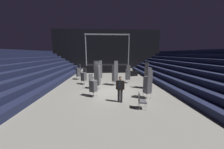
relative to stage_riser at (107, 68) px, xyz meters
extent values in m
cube|color=gray|center=(0.00, -10.85, -0.74)|extent=(22.00, 30.00, 0.10)
cube|color=black|center=(0.00, 4.15, 3.31)|extent=(22.00, 0.30, 8.00)
cube|color=#191E38|center=(-5.38, -9.85, -0.46)|extent=(0.75, 24.00, 0.45)
cube|color=#191E38|center=(-6.12, -9.85, -0.01)|extent=(0.75, 24.00, 0.45)
cube|color=#191E38|center=(-6.88, -9.85, 0.44)|extent=(0.75, 24.00, 0.45)
cube|color=#191E38|center=(-7.62, -9.85, 0.89)|extent=(0.75, 24.00, 0.45)
cube|color=#191E38|center=(-8.38, -9.85, 1.34)|extent=(0.75, 24.00, 0.45)
cube|color=#191E38|center=(-9.12, -9.85, 1.79)|extent=(0.75, 24.00, 0.45)
cube|color=#191E38|center=(5.38, -9.85, -0.46)|extent=(0.75, 24.00, 0.45)
cube|color=#191E38|center=(6.12, -9.85, -0.01)|extent=(0.75, 24.00, 0.45)
cube|color=#191E38|center=(6.88, -9.85, 0.44)|extent=(0.75, 24.00, 0.45)
cube|color=#191E38|center=(7.62, -9.85, 0.89)|extent=(0.75, 24.00, 0.45)
cube|color=#191E38|center=(8.38, -9.85, 1.34)|extent=(0.75, 24.00, 0.45)
cube|color=#191E38|center=(9.12, -9.85, 1.79)|extent=(0.75, 24.00, 0.45)
cube|color=#191E38|center=(9.88, -9.85, 2.24)|extent=(0.75, 24.00, 0.45)
cube|color=#191E38|center=(10.62, -9.85, 2.69)|extent=(0.75, 24.00, 0.45)
cube|color=black|center=(0.00, 0.03, -0.08)|extent=(7.41, 3.25, 1.21)
cylinder|color=#9EA0A8|center=(-3.46, -1.35, 2.98)|extent=(0.16, 0.16, 4.92)
cylinder|color=#9EA0A8|center=(3.46, -1.35, 2.98)|extent=(0.16, 0.16, 4.92)
cube|color=#9EA0A8|center=(0.00, -1.35, 5.44)|extent=(7.11, 0.20, 0.20)
cylinder|color=black|center=(-3.21, -1.35, 5.22)|extent=(0.18, 0.18, 0.22)
cylinder|color=black|center=(-1.07, -1.35, 5.22)|extent=(0.18, 0.18, 0.22)
cylinder|color=black|center=(1.07, -1.35, 5.22)|extent=(0.18, 0.18, 0.22)
cylinder|color=black|center=(3.21, -1.35, 5.22)|extent=(0.18, 0.18, 0.22)
cylinder|color=black|center=(0.75, -13.06, -0.26)|extent=(0.15, 0.15, 0.86)
cylinder|color=black|center=(0.58, -13.00, -0.26)|extent=(0.15, 0.15, 0.86)
cube|color=silver|center=(0.65, -13.09, 0.47)|extent=(0.20, 0.15, 0.61)
cube|color=black|center=(0.66, -13.03, 0.47)|extent=(0.45, 0.34, 0.61)
cube|color=navy|center=(0.63, -13.14, 0.54)|extent=(0.06, 0.03, 0.39)
cylinder|color=black|center=(0.89, -13.10, 0.48)|extent=(0.12, 0.12, 0.56)
cylinder|color=black|center=(0.44, -12.96, 0.48)|extent=(0.12, 0.12, 0.56)
sphere|color=tan|center=(0.66, -13.03, 0.91)|extent=(0.20, 0.20, 0.20)
sphere|color=black|center=(0.66, -13.03, 0.97)|extent=(0.16, 0.16, 0.16)
cylinder|color=#B2B5BA|center=(-2.48, -8.72, -0.49)|extent=(0.02, 0.02, 0.40)
cylinder|color=#B2B5BA|center=(-2.81, -8.53, -0.49)|extent=(0.02, 0.02, 0.40)
cylinder|color=#B2B5BA|center=(-2.30, -8.39, -0.49)|extent=(0.02, 0.02, 0.40)
cylinder|color=#B2B5BA|center=(-2.63, -8.20, -0.49)|extent=(0.02, 0.02, 0.40)
cube|color=#4C4C51|center=(-2.56, -8.46, -0.25)|extent=(0.60, 0.60, 0.08)
cube|color=#4C4C51|center=(-2.56, -8.46, -0.16)|extent=(0.60, 0.60, 0.08)
cube|color=#4C4C51|center=(-2.56, -8.46, -0.08)|extent=(0.60, 0.60, 0.08)
cube|color=#4C4C51|center=(-2.56, -8.46, 0.01)|extent=(0.60, 0.60, 0.08)
cube|color=#4C4C51|center=(-2.56, -8.46, 0.09)|extent=(0.60, 0.60, 0.08)
cube|color=#4C4C51|center=(-2.56, -8.46, 0.18)|extent=(0.60, 0.60, 0.08)
cube|color=#4C4C51|center=(-2.56, -8.46, 0.26)|extent=(0.60, 0.60, 0.08)
cube|color=#4C4C51|center=(-2.56, -8.46, 0.35)|extent=(0.60, 0.60, 0.08)
cube|color=#4C4C51|center=(-2.56, -8.46, 0.43)|extent=(0.60, 0.60, 0.08)
cube|color=#4C4C51|center=(-2.56, -8.46, 0.52)|extent=(0.60, 0.60, 0.08)
cube|color=#4C4C51|center=(-2.46, -8.29, 0.79)|extent=(0.38, 0.24, 0.46)
cylinder|color=#B2B5BA|center=(3.62, -9.91, -0.49)|extent=(0.02, 0.02, 0.40)
cylinder|color=#B2B5BA|center=(3.78, -10.26, -0.49)|extent=(0.02, 0.02, 0.40)
cylinder|color=#B2B5BA|center=(3.28, -10.06, -0.49)|extent=(0.02, 0.02, 0.40)
cylinder|color=#B2B5BA|center=(3.43, -10.41, -0.49)|extent=(0.02, 0.02, 0.40)
cube|color=#4C4C51|center=(3.53, -10.16, -0.25)|extent=(0.58, 0.58, 0.08)
cube|color=#4C4C51|center=(3.53, -10.16, -0.16)|extent=(0.58, 0.58, 0.08)
cube|color=#4C4C51|center=(3.53, -10.16, -0.08)|extent=(0.58, 0.58, 0.08)
cube|color=#4C4C51|center=(3.53, -10.16, 0.01)|extent=(0.58, 0.58, 0.08)
cube|color=#4C4C51|center=(3.53, -10.16, 0.09)|extent=(0.58, 0.58, 0.08)
cube|color=#4C4C51|center=(3.53, -10.16, 0.18)|extent=(0.58, 0.58, 0.08)
cube|color=#4C4C51|center=(3.53, -10.16, 0.26)|extent=(0.58, 0.58, 0.08)
cube|color=#4C4C51|center=(3.53, -10.16, 0.35)|extent=(0.58, 0.58, 0.08)
cube|color=#4C4C51|center=(3.53, -10.16, 0.43)|extent=(0.58, 0.58, 0.08)
cube|color=#4C4C51|center=(3.53, -10.16, 0.52)|extent=(0.58, 0.58, 0.08)
cube|color=#4C4C51|center=(3.53, -10.16, 0.60)|extent=(0.58, 0.58, 0.08)
cube|color=#4C4C51|center=(3.53, -10.16, 0.69)|extent=(0.58, 0.58, 0.08)
cube|color=#4C4C51|center=(3.53, -10.16, 0.77)|extent=(0.58, 0.58, 0.08)
cube|color=#4C4C51|center=(3.53, -10.16, 0.86)|extent=(0.58, 0.58, 0.08)
cube|color=#4C4C51|center=(3.53, -10.16, 0.94)|extent=(0.58, 0.58, 0.08)
cube|color=#4C4C51|center=(3.53, -10.16, 1.03)|extent=(0.58, 0.58, 0.08)
cube|color=#4C4C51|center=(3.53, -10.16, 1.11)|extent=(0.58, 0.58, 0.08)
cube|color=#4C4C51|center=(3.53, -10.16, 1.20)|extent=(0.58, 0.58, 0.08)
cube|color=#4C4C51|center=(3.35, -10.24, 1.47)|extent=(0.21, 0.39, 0.46)
cylinder|color=#B2B5BA|center=(-0.93, -11.88, -0.49)|extent=(0.02, 0.02, 0.40)
cylinder|color=#B2B5BA|center=(-1.14, -12.19, -0.49)|extent=(0.02, 0.02, 0.40)
cylinder|color=#B2B5BA|center=(-1.25, -11.67, -0.49)|extent=(0.02, 0.02, 0.40)
cylinder|color=#B2B5BA|center=(-1.45, -11.99, -0.49)|extent=(0.02, 0.02, 0.40)
cube|color=#4C4C51|center=(-1.19, -11.93, -0.25)|extent=(0.61, 0.61, 0.08)
cube|color=#4C4C51|center=(-1.19, -11.93, -0.16)|extent=(0.61, 0.61, 0.08)
cube|color=#4C4C51|center=(-1.19, -11.93, -0.08)|extent=(0.61, 0.61, 0.08)
cube|color=#4C4C51|center=(-1.19, -11.93, 0.01)|extent=(0.61, 0.61, 0.08)
cube|color=#4C4C51|center=(-1.19, -11.93, 0.09)|extent=(0.61, 0.61, 0.08)
cube|color=#4C4C51|center=(-1.19, -11.93, 0.18)|extent=(0.61, 0.61, 0.08)
cube|color=#4C4C51|center=(-1.19, -11.93, 0.26)|extent=(0.61, 0.61, 0.08)
cube|color=#4C4C51|center=(-1.19, -11.93, 0.35)|extent=(0.61, 0.61, 0.08)
cube|color=#4C4C51|center=(-1.19, -11.93, 0.43)|extent=(0.61, 0.61, 0.08)
cube|color=#4C4C51|center=(-1.19, -11.93, 0.52)|extent=(0.61, 0.61, 0.08)
cube|color=#4C4C51|center=(-1.35, -11.82, 0.79)|extent=(0.26, 0.37, 0.46)
cylinder|color=#B2B5BA|center=(0.39, -8.85, -0.49)|extent=(0.02, 0.02, 0.40)
cylinder|color=#B2B5BA|center=(0.72, -8.67, -0.49)|extent=(0.02, 0.02, 0.40)
cylinder|color=#B2B5BA|center=(0.56, -9.19, -0.49)|extent=(0.02, 0.02, 0.40)
cylinder|color=#B2B5BA|center=(0.90, -9.01, -0.49)|extent=(0.02, 0.02, 0.40)
cube|color=#4C4C51|center=(0.64, -8.93, -0.25)|extent=(0.59, 0.59, 0.08)
cube|color=#4C4C51|center=(0.64, -8.93, -0.16)|extent=(0.59, 0.59, 0.08)
cube|color=#4C4C51|center=(0.64, -8.93, -0.08)|extent=(0.59, 0.59, 0.08)
cube|color=#4C4C51|center=(0.64, -8.93, 0.01)|extent=(0.59, 0.59, 0.08)
cube|color=#4C4C51|center=(0.64, -8.93, 0.09)|extent=(0.59, 0.59, 0.08)
cube|color=#4C4C51|center=(0.64, -8.93, 0.18)|extent=(0.59, 0.59, 0.08)
cube|color=#4C4C51|center=(0.64, -8.93, 0.26)|extent=(0.59, 0.59, 0.08)
cube|color=#4C4C51|center=(0.64, -8.93, 0.35)|extent=(0.59, 0.59, 0.08)
cube|color=#4C4C51|center=(0.64, -8.93, 0.43)|extent=(0.59, 0.59, 0.08)
cube|color=#4C4C51|center=(0.64, -8.93, 0.52)|extent=(0.59, 0.59, 0.08)
cube|color=#4C4C51|center=(0.64, -8.93, 0.60)|extent=(0.59, 0.59, 0.08)
cube|color=#4C4C51|center=(0.64, -8.93, 0.69)|extent=(0.59, 0.59, 0.08)
cube|color=#4C4C51|center=(0.64, -8.93, 0.77)|extent=(0.59, 0.59, 0.08)
cube|color=#4C4C51|center=(0.64, -8.93, 0.86)|extent=(0.59, 0.59, 0.08)
cube|color=#4C4C51|center=(0.64, -8.93, 0.94)|extent=(0.59, 0.59, 0.08)
cube|color=#4C4C51|center=(0.64, -8.93, 1.03)|extent=(0.59, 0.59, 0.08)
cube|color=#4C4C51|center=(0.64, -8.93, 1.11)|extent=(0.59, 0.59, 0.08)
cube|color=#4C4C51|center=(0.64, -8.93, 1.20)|extent=(0.59, 0.59, 0.08)
cube|color=#4C4C51|center=(0.64, -8.93, 1.28)|extent=(0.59, 0.59, 0.08)
cube|color=#4C4C51|center=(0.73, -9.10, 1.56)|extent=(0.38, 0.23, 0.46)
cylinder|color=#B2B5BA|center=(-1.26, -7.08, -0.49)|extent=(0.02, 0.02, 0.40)
cylinder|color=#B2B5BA|center=(-0.95, -6.86, -0.49)|extent=(0.02, 0.02, 0.40)
cylinder|color=#B2B5BA|center=(-1.03, -7.39, -0.49)|extent=(0.02, 0.02, 0.40)
cylinder|color=#B2B5BA|center=(-0.73, -7.17, -0.49)|extent=(0.02, 0.02, 0.40)
cube|color=#4C4C51|center=(-0.99, -7.13, -0.25)|extent=(0.61, 0.61, 0.08)
cube|color=#4C4C51|center=(-0.99, -7.13, -0.16)|extent=(0.61, 0.61, 0.08)
cube|color=#4C4C51|center=(-0.99, -7.13, -0.08)|extent=(0.61, 0.61, 0.08)
cube|color=#4C4C51|center=(-0.99, -7.13, 0.01)|extent=(0.61, 0.61, 0.08)
cube|color=#4C4C51|center=(-0.99, -7.13, 0.09)|extent=(0.61, 0.61, 0.08)
cube|color=#4C4C51|center=(-0.99, -7.13, 0.18)|extent=(0.61, 0.61, 0.08)
cube|color=#4C4C51|center=(-0.99, -7.13, 0.26)|extent=(0.61, 0.61, 0.08)
cube|color=#4C4C51|center=(-0.99, -7.13, 0.35)|extent=(0.61, 0.61, 0.08)
cube|color=#4C4C51|center=(-0.99, -7.13, 0.43)|extent=(0.61, 0.61, 0.08)
cube|color=#4C4C51|center=(-0.99, -7.13, 0.52)|extent=(0.61, 0.61, 0.08)
cube|color=#4C4C51|center=(-0.99, -7.13, 0.60)|extent=(0.61, 0.61, 0.08)
cube|color=#4C4C51|center=(-0.99, -7.13, 0.69)|extent=(0.61, 0.61, 0.08)
cube|color=#4C4C51|center=(-0.99, -7.13, 0.77)|extent=(0.61, 0.61, 0.08)
cube|color=#4C4C51|center=(-0.99, -7.13, 0.86)|extent=(0.61, 0.61, 0.08)
cube|color=#4C4C51|center=(-0.99, -7.13, 0.94)|extent=(0.61, 0.61, 0.08)
cube|color=#4C4C51|center=(-0.99, -7.13, 1.03)|extent=(0.61, 0.61, 0.08)
cube|color=#4C4C51|center=(-0.99, -7.13, 1.11)|extent=(0.61, 0.61, 0.08)
cube|color=#4C4C51|center=(-0.99, -7.13, 1.20)|extent=(0.61, 0.61, 0.08)
cube|color=#4C4C51|center=(-0.88, -7.28, 1.47)|extent=(0.36, 0.28, 0.46)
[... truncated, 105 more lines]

